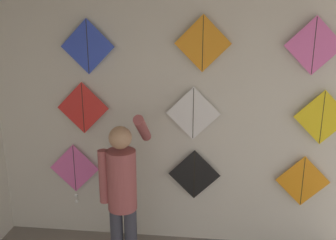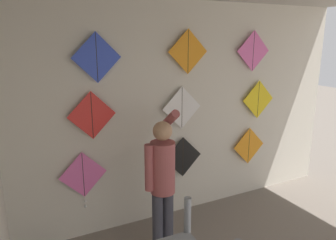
# 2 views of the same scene
# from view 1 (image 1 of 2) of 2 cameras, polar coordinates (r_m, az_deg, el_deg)

# --- Properties ---
(back_panel) EXTENTS (5.11, 0.06, 2.80)m
(back_panel) POSITION_cam_1_polar(r_m,az_deg,el_deg) (3.92, 4.25, 0.15)
(back_panel) COLOR beige
(back_panel) RESTS_ON ground
(shopkeeper) EXTENTS (0.41, 0.58, 1.63)m
(shopkeeper) POSITION_cam_1_polar(r_m,az_deg,el_deg) (3.47, -6.96, -10.61)
(shopkeeper) COLOR #383842
(shopkeeper) RESTS_ON ground
(kite_0) EXTENTS (0.55, 0.04, 0.69)m
(kite_0) POSITION_cam_1_polar(r_m,az_deg,el_deg) (4.29, -14.04, -7.48)
(kite_0) COLOR pink
(kite_1) EXTENTS (0.55, 0.01, 0.55)m
(kite_1) POSITION_cam_1_polar(r_m,az_deg,el_deg) (4.04, 4.10, -8.31)
(kite_1) COLOR black
(kite_2) EXTENTS (0.55, 0.01, 0.55)m
(kite_2) POSITION_cam_1_polar(r_m,az_deg,el_deg) (4.16, 19.83, -8.76)
(kite_2) COLOR orange
(kite_3) EXTENTS (0.55, 0.01, 0.55)m
(kite_3) POSITION_cam_1_polar(r_m,az_deg,el_deg) (4.02, -12.83, 1.79)
(kite_3) COLOR red
(kite_4) EXTENTS (0.55, 0.01, 0.55)m
(kite_4) POSITION_cam_1_polar(r_m,az_deg,el_deg) (3.81, 3.87, 1.00)
(kite_4) COLOR white
(kite_5) EXTENTS (0.55, 0.01, 0.55)m
(kite_5) POSITION_cam_1_polar(r_m,az_deg,el_deg) (3.97, 22.45, 0.35)
(kite_5) COLOR yellow
(kite_6) EXTENTS (0.55, 0.01, 0.55)m
(kite_6) POSITION_cam_1_polar(r_m,az_deg,el_deg) (3.89, -12.16, 10.88)
(kite_6) COLOR blue
(kite_7) EXTENTS (0.55, 0.01, 0.55)m
(kite_7) POSITION_cam_1_polar(r_m,az_deg,el_deg) (3.69, 5.33, 11.52)
(kite_7) COLOR orange
(kite_8) EXTENTS (0.55, 0.01, 0.55)m
(kite_8) POSITION_cam_1_polar(r_m,az_deg,el_deg) (3.81, 21.38, 10.48)
(kite_8) COLOR pink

